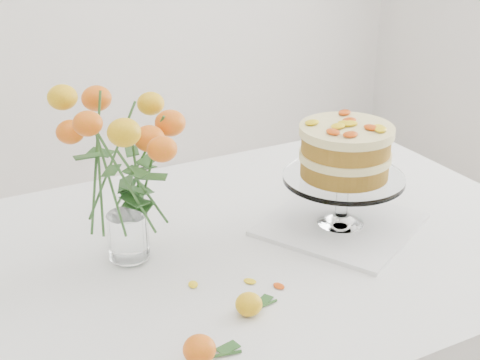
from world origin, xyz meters
name	(u,v)px	position (x,y,z in m)	size (l,w,h in m)	color
table	(227,281)	(0.00, 0.00, 0.67)	(1.43, 0.93, 0.76)	tan
napkin	(340,224)	(0.26, -0.03, 0.76)	(0.30, 0.30, 0.01)	silver
cake_stand	(345,156)	(0.26, -0.03, 0.92)	(0.26, 0.26, 0.23)	white
rose_vase	(122,150)	(-0.19, 0.05, 0.99)	(0.31, 0.31, 0.41)	white
loose_rose_near	(249,304)	(-0.07, -0.23, 0.78)	(0.09, 0.05, 0.04)	yellow
loose_rose_far	(200,349)	(-0.20, -0.30, 0.78)	(0.09, 0.05, 0.05)	orange
stray_petal_a	(193,285)	(-0.12, -0.10, 0.76)	(0.03, 0.02, 0.00)	yellow
stray_petal_b	(250,281)	(-0.02, -0.14, 0.76)	(0.03, 0.02, 0.00)	yellow
stray_petal_c	(279,286)	(0.02, -0.18, 0.76)	(0.03, 0.02, 0.00)	yellow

